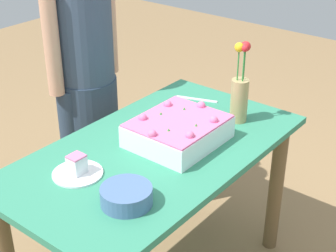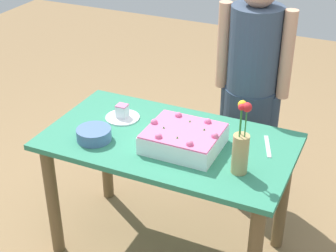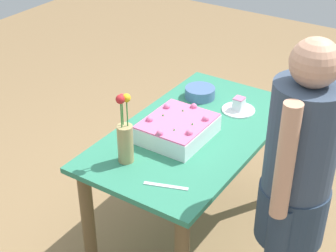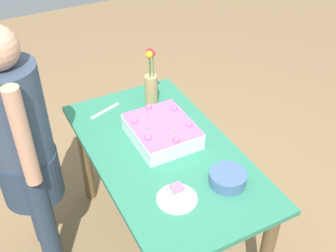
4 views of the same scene
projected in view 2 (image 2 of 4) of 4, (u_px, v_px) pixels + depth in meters
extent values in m
plane|color=olive|center=(168.00, 247.00, 3.04)|extent=(8.00, 8.00, 0.00)
cube|color=#307F5F|center=(168.00, 142.00, 2.68)|extent=(1.30, 0.72, 0.03)
cylinder|color=brown|center=(53.00, 201.00, 2.85)|extent=(0.07, 0.07, 0.71)
cylinder|color=brown|center=(106.00, 151.00, 3.30)|extent=(0.07, 0.07, 0.71)
cylinder|color=brown|center=(283.00, 196.00, 2.88)|extent=(0.07, 0.07, 0.71)
cube|color=white|center=(184.00, 139.00, 2.58)|extent=(0.37, 0.32, 0.09)
cube|color=pink|center=(184.00, 130.00, 2.56)|extent=(0.36, 0.31, 0.01)
sphere|color=pink|center=(215.00, 136.00, 2.50)|extent=(0.04, 0.04, 0.04)
sphere|color=pink|center=(208.00, 122.00, 2.62)|extent=(0.04, 0.04, 0.04)
sphere|color=pink|center=(178.00, 115.00, 2.68)|extent=(0.04, 0.04, 0.04)
sphere|color=pink|center=(154.00, 122.00, 2.62)|extent=(0.04, 0.04, 0.04)
sphere|color=pink|center=(159.00, 137.00, 2.49)|extent=(0.04, 0.04, 0.04)
sphere|color=pink|center=(190.00, 144.00, 2.43)|extent=(0.04, 0.04, 0.04)
cone|color=#2D8438|center=(204.00, 130.00, 2.55)|extent=(0.02, 0.02, 0.02)
cone|color=#2D8438|center=(190.00, 122.00, 2.63)|extent=(0.02, 0.02, 0.02)
cone|color=#2D8438|center=(177.00, 138.00, 2.49)|extent=(0.02, 0.02, 0.02)
cone|color=#2D8438|center=(164.00, 128.00, 2.57)|extent=(0.02, 0.02, 0.02)
cylinder|color=white|center=(123.00, 117.00, 2.88)|extent=(0.19, 0.19, 0.01)
cube|color=white|center=(122.00, 111.00, 2.86)|extent=(0.06, 0.06, 0.07)
cube|color=#D06C96|center=(122.00, 105.00, 2.84)|extent=(0.06, 0.06, 0.01)
cube|color=silver|center=(268.00, 146.00, 2.61)|extent=(0.09, 0.20, 0.00)
cylinder|color=tan|center=(240.00, 154.00, 2.37)|extent=(0.08, 0.08, 0.20)
cylinder|color=#2D8438|center=(246.00, 122.00, 2.27)|extent=(0.01, 0.01, 0.15)
sphere|color=red|center=(247.00, 107.00, 2.24)|extent=(0.04, 0.04, 0.04)
cylinder|color=#2D8438|center=(241.00, 119.00, 2.30)|extent=(0.01, 0.01, 0.15)
sphere|color=gold|center=(242.00, 105.00, 2.26)|extent=(0.04, 0.04, 0.04)
cylinder|color=#2D8438|center=(240.00, 122.00, 2.28)|extent=(0.01, 0.01, 0.15)
sphere|color=red|center=(241.00, 107.00, 2.24)|extent=(0.03, 0.03, 0.03)
cylinder|color=#486796|center=(94.00, 134.00, 2.66)|extent=(0.18, 0.18, 0.06)
cylinder|color=#29394E|center=(227.00, 142.00, 3.33)|extent=(0.11, 0.11, 0.78)
cylinder|color=#29394E|center=(266.00, 151.00, 3.24)|extent=(0.11, 0.11, 0.78)
cylinder|color=#29394E|center=(249.00, 109.00, 3.15)|extent=(0.31, 0.31, 0.28)
cylinder|color=#35445A|center=(254.00, 50.00, 2.96)|extent=(0.30, 0.30, 0.52)
cylinder|color=tan|center=(224.00, 45.00, 3.03)|extent=(0.08, 0.08, 0.52)
cylinder|color=tan|center=(287.00, 55.00, 2.90)|extent=(0.08, 0.08, 0.52)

